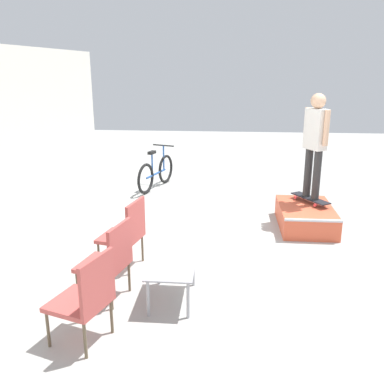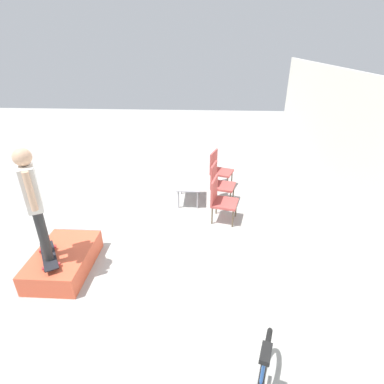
% 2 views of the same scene
% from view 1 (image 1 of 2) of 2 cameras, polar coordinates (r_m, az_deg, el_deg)
% --- Properties ---
extents(ground_plane, '(24.00, 24.00, 0.00)m').
position_cam_1_polar(ground_plane, '(6.40, 10.81, -8.35)').
color(ground_plane, '#A8A8A3').
extents(skate_ramp_box, '(1.36, 0.89, 0.38)m').
position_cam_1_polar(skate_ramp_box, '(7.56, 14.89, -3.20)').
color(skate_ramp_box, '#DB5638').
rests_on(skate_ramp_box, ground_plane).
extents(skateboard_on_ramp, '(0.78, 0.60, 0.07)m').
position_cam_1_polar(skateboard_on_ramp, '(7.69, 15.49, -0.83)').
color(skateboard_on_ramp, black).
rests_on(skateboard_on_ramp, skate_ramp_box).
extents(person_skater, '(0.50, 0.37, 1.77)m').
position_cam_1_polar(person_skater, '(7.45, 16.12, 6.99)').
color(person_skater, '#2D2D2D').
rests_on(person_skater, skateboard_on_ramp).
extents(coffee_table, '(0.82, 0.54, 0.46)m').
position_cam_1_polar(coffee_table, '(5.04, -2.68, -10.25)').
color(coffee_table, '#9E9EA3').
rests_on(coffee_table, ground_plane).
extents(patio_chair_left, '(0.66, 0.66, 0.96)m').
position_cam_1_polar(patio_chair_left, '(4.39, -13.90, -13.27)').
color(patio_chair_left, brown).
rests_on(patio_chair_left, ground_plane).
extents(patio_chair_center, '(0.63, 0.63, 0.96)m').
position_cam_1_polar(patio_chair_center, '(5.10, -10.88, -8.64)').
color(patio_chair_center, brown).
rests_on(patio_chair_center, ground_plane).
extents(patio_chair_right, '(0.62, 0.62, 0.96)m').
position_cam_1_polar(patio_chair_right, '(5.84, -8.71, -5.18)').
color(patio_chair_right, brown).
rests_on(patio_chair_right, ground_plane).
extents(bicycle, '(1.57, 0.65, 0.92)m').
position_cam_1_polar(bicycle, '(9.59, -4.80, 2.59)').
color(bicycle, black).
rests_on(bicycle, ground_plane).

